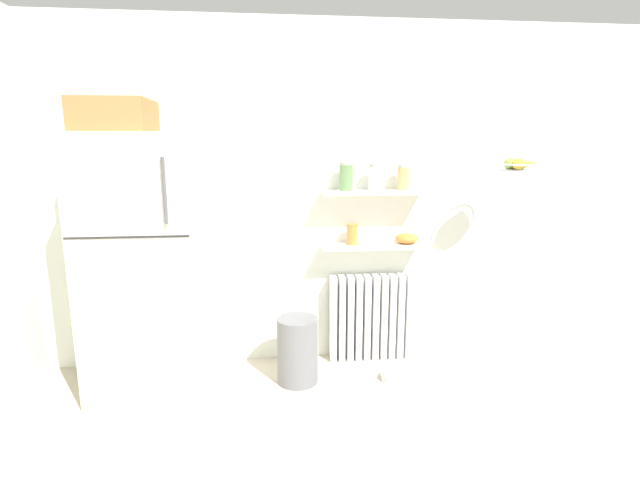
{
  "coord_description": "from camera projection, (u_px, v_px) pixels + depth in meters",
  "views": [
    {
      "loc": [
        -0.5,
        -1.58,
        1.7
      ],
      "look_at": [
        -0.16,
        1.6,
        1.05
      ],
      "focal_mm": 26.47,
      "sensor_mm": 36.0,
      "label": 1
    }
  ],
  "objects": [
    {
      "name": "hanging_fruit_basket",
      "position": [
        516.0,
        165.0,
        3.28
      ],
      "size": [
        0.3,
        0.3,
        0.09
      ],
      "color": "#B2B2B7"
    },
    {
      "name": "back_wall",
      "position": [
        334.0,
        197.0,
        3.67
      ],
      "size": [
        7.04,
        0.1,
        2.6
      ],
      "primitive_type": "cube",
      "color": "silver",
      "rests_on": "ground_plane"
    },
    {
      "name": "storage_jar_2",
      "position": [
        403.0,
        178.0,
        3.53
      ],
      "size": [
        0.09,
        0.09,
        0.19
      ],
      "color": "tan",
      "rests_on": "wall_shelf_upper"
    },
    {
      "name": "shelf_bowl",
      "position": [
        407.0,
        238.0,
        3.63
      ],
      "size": [
        0.18,
        0.18,
        0.08
      ],
      "primitive_type": "ellipsoid",
      "color": "orange",
      "rests_on": "wall_shelf_lower"
    },
    {
      "name": "trash_bin",
      "position": [
        297.0,
        350.0,
        3.4
      ],
      "size": [
        0.3,
        0.3,
        0.48
      ],
      "primitive_type": "cylinder",
      "color": "slate",
      "rests_on": "ground_plane"
    },
    {
      "name": "storage_jar_1",
      "position": [
        375.0,
        178.0,
        3.51
      ],
      "size": [
        0.09,
        0.09,
        0.2
      ],
      "color": "silver",
      "rests_on": "wall_shelf_upper"
    },
    {
      "name": "wall_shelf_lower",
      "position": [
        373.0,
        246.0,
        3.61
      ],
      "size": [
        0.79,
        0.22,
        0.02
      ],
      "primitive_type": "cube",
      "color": "white"
    },
    {
      "name": "storage_jar_0",
      "position": [
        346.0,
        177.0,
        3.49
      ],
      "size": [
        0.1,
        0.1,
        0.21
      ],
      "color": "#5B7F4C",
      "rests_on": "wall_shelf_upper"
    },
    {
      "name": "wall_shelf_upper",
      "position": [
        375.0,
        192.0,
        3.53
      ],
      "size": [
        0.79,
        0.22,
        0.02
      ],
      "primitive_type": "cube",
      "color": "white"
    },
    {
      "name": "radiator",
      "position": [
        371.0,
        317.0,
        3.76
      ],
      "size": [
        0.66,
        0.12,
        0.69
      ],
      "color": "white",
      "rests_on": "ground_plane"
    },
    {
      "name": "pet_food_bowl",
      "position": [
        393.0,
        377.0,
        3.46
      ],
      "size": [
        0.17,
        0.17,
        0.05
      ],
      "primitive_type": "cylinder",
      "color": "#B7B7BC",
      "rests_on": "ground_plane"
    },
    {
      "name": "refrigerator",
      "position": [
        143.0,
        258.0,
        3.22
      ],
      "size": [
        0.75,
        0.7,
        1.98
      ],
      "color": "silver",
      "rests_on": "ground_plane"
    },
    {
      "name": "vase",
      "position": [
        352.0,
        234.0,
        3.58
      ],
      "size": [
        0.08,
        0.08,
        0.16
      ],
      "primitive_type": "cylinder",
      "color": "#CC7033",
      "rests_on": "wall_shelf_lower"
    }
  ]
}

